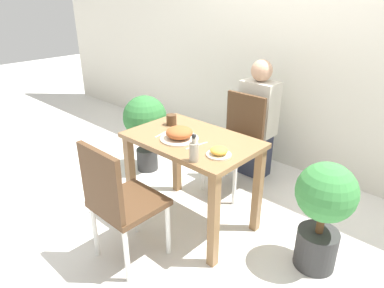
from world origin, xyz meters
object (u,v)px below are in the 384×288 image
sauce_bottle (194,151)px  chair_near (119,199)px  potted_plant_right (323,208)px  potted_plant_left (145,122)px  chair_far (237,138)px  side_plate (219,152)px  food_plate (179,134)px  person_figure (258,121)px  drink_cup (171,120)px

sauce_bottle → chair_near: bearing=-129.3°
potted_plant_right → potted_plant_left: bearing=175.9°
chair_far → potted_plant_left: chair_far is taller
chair_far → side_plate: (0.41, -0.79, 0.27)m
chair_near → food_plate: 0.64m
food_plate → potted_plant_right: 1.09m
chair_near → potted_plant_right: bearing=-139.3°
sauce_bottle → person_figure: size_ratio=0.16×
chair_far → food_plate: (0.03, -0.78, 0.28)m
sauce_bottle → side_plate: bearing=68.4°
chair_far → drink_cup: size_ratio=10.39×
chair_near → side_plate: chair_near is taller
sauce_bottle → potted_plant_right: sauce_bottle is taller
chair_near → person_figure: (-0.03, 1.68, 0.07)m
chair_near → person_figure: size_ratio=0.76×
chair_far → potted_plant_left: 0.95m
food_plate → chair_near: bearing=-90.0°
person_figure → potted_plant_right: bearing=-38.5°
side_plate → person_figure: person_figure is taller
food_plate → potted_plant_right: (1.00, 0.29, -0.32)m
potted_plant_left → potted_plant_right: bearing=-4.1°
potted_plant_left → potted_plant_right: size_ratio=1.03×
side_plate → chair_near: bearing=-124.5°
side_plate → potted_plant_left: side_plate is taller
drink_cup → chair_far: bearing=69.4°
chair_near → potted_plant_right: (1.00, 0.86, -0.04)m
chair_near → food_plate: bearing=-90.0°
side_plate → potted_plant_left: 1.39m
food_plate → potted_plant_left: food_plate is taller
food_plate → sauce_bottle: (0.31, -0.19, 0.03)m
chair_far → drink_cup: 0.71m
side_plate → potted_plant_left: size_ratio=0.21×
potted_plant_right → food_plate: bearing=-163.7°
side_plate → potted_plant_left: (-1.29, 0.45, -0.25)m
side_plate → person_figure: (-0.41, 1.13, -0.19)m
food_plate → side_plate: (0.38, -0.02, -0.02)m
potted_plant_right → sauce_bottle: bearing=-145.2°
potted_plant_left → chair_near: bearing=-47.5°
food_plate → drink_cup: food_plate is taller
side_plate → drink_cup: (-0.64, 0.18, 0.02)m
potted_plant_left → person_figure: (0.88, 0.68, 0.05)m
chair_near → chair_far: (-0.03, 1.34, 0.00)m
side_plate → drink_cup: drink_cup is taller
chair_far → potted_plant_right: size_ratio=1.15×
chair_near → person_figure: bearing=-88.9°
food_plate → potted_plant_right: food_plate is taller
potted_plant_left → potted_plant_right: (1.92, -0.14, -0.06)m
chair_near → food_plate: chair_near is taller
drink_cup → potted_plant_right: bearing=5.7°
side_plate → sauce_bottle: 0.19m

